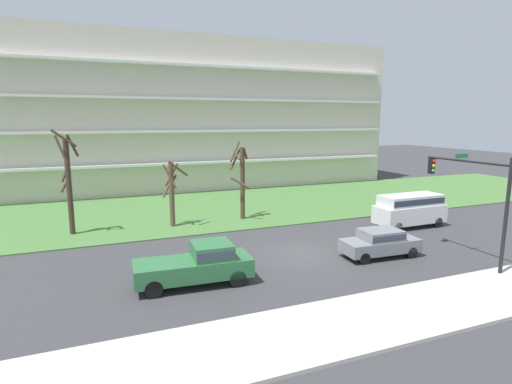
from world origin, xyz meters
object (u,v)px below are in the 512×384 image
tree_left (172,190)px  tree_center (242,179)px  pickup_green_near_left (198,263)px  traffic_signal_mast (475,190)px  van_white_center_left (410,208)px  sedan_gray_center_right (380,242)px  tree_far_left (68,181)px

tree_left → tree_center: size_ratio=0.82×
tree_left → pickup_green_near_left: 11.01m
tree_center → traffic_signal_mast: size_ratio=1.02×
van_white_center_left → traffic_signal_mast: 8.14m
tree_left → pickup_green_near_left: tree_left is taller
tree_center → tree_left: bearing=-176.9°
tree_center → pickup_green_near_left: size_ratio=1.09×
tree_center → sedan_gray_center_right: 12.12m
sedan_gray_center_right → traffic_signal_mast: size_ratio=0.76×
sedan_gray_center_right → traffic_signal_mast: bearing=-34.0°
tree_left → tree_center: (5.38, 0.29, 0.49)m
sedan_gray_center_right → pickup_green_near_left: bearing=-176.9°
tree_center → traffic_signal_mast: bearing=-60.4°
tree_far_left → tree_center: (12.03, -0.16, -0.48)m
van_white_center_left → sedan_gray_center_right: bearing=35.3°
van_white_center_left → tree_far_left: bearing=-17.5°
tree_left → sedan_gray_center_right: tree_left is taller
tree_left → traffic_signal_mast: 19.04m
pickup_green_near_left → sedan_gray_center_right: size_ratio=1.23×
tree_far_left → tree_left: size_ratio=1.44×
tree_center → sedan_gray_center_right: (4.23, -11.13, -2.30)m
tree_center → pickup_green_near_left: 12.95m
pickup_green_near_left → van_white_center_left: bearing=18.4°
pickup_green_near_left → traffic_signal_mast: size_ratio=0.94×
tree_far_left → tree_left: bearing=-3.9°
tree_far_left → van_white_center_left: (22.46, -6.79, -2.26)m
tree_center → van_white_center_left: bearing=-32.4°
tree_center → traffic_signal_mast: tree_center is taller
tree_far_left → sedan_gray_center_right: size_ratio=1.57×
tree_far_left → tree_left: (6.65, -0.45, -0.97)m
traffic_signal_mast → sedan_gray_center_right: bearing=142.9°
tree_left → traffic_signal_mast: traffic_signal_mast is taller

